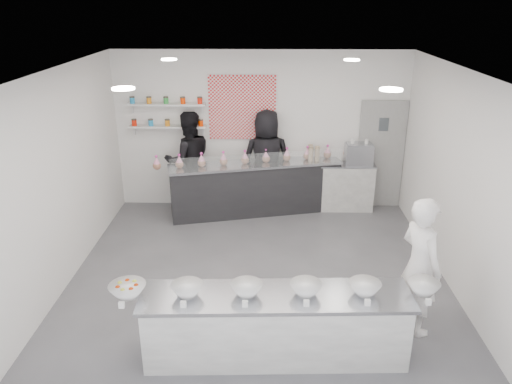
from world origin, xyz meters
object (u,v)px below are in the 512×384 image
Objects in this scene: woman_prep at (420,266)px; staff_left at (189,161)px; prep_counter at (276,326)px; espresso_ledge at (341,187)px; staff_right at (267,160)px; espresso_machine at (359,154)px; back_bar at (256,188)px.

staff_left is (-3.33, 3.79, 0.08)m from woman_prep.
espresso_ledge reaches higher than prep_counter.
staff_right reaches higher than espresso_ledge.
woman_prep is 0.90× the size of staff_right.
prep_counter is 1.72× the size of woman_prep.
espresso_ledge is 0.72m from espresso_machine.
woman_prep is (0.12, -3.75, -0.24)m from espresso_machine.
woman_prep reaches higher than espresso_ledge.
espresso_ledge is (1.32, 4.32, 0.05)m from prep_counter.
espresso_machine is 0.26× the size of staff_right.
back_bar is 4.10m from woman_prep.
prep_counter is at bearing -110.47° from espresso_machine.
back_bar reaches higher than espresso_ledge.
back_bar is at bearing -172.68° from espresso_ledge.
back_bar reaches higher than prep_counter.
staff_left reaches higher than back_bar.
prep_counter is at bearing -99.01° from back_bar.
prep_counter is 5.96× the size of espresso_machine.
prep_counter is 1.88m from woman_prep.
staff_right is (-1.73, 0.04, -0.14)m from espresso_machine.
staff_left is (-2.92, 0.04, 0.49)m from espresso_ledge.
staff_left reaches higher than prep_counter.
woman_prep is 0.92× the size of staff_left.
prep_counter is 0.93× the size of back_bar.
espresso_machine reaches higher than prep_counter.
woman_prep is at bearing 16.07° from prep_counter.
espresso_ledge is 0.71× the size of woman_prep.
staff_right reaches higher than espresso_machine.
woman_prep is 4.21m from staff_right.
back_bar is at bearing -173.77° from espresso_machine.
staff_left is at bearing 155.48° from back_bar.
prep_counter is at bearing -107.00° from espresso_ledge.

